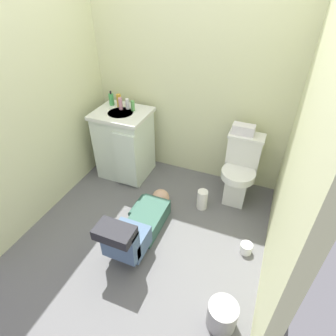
% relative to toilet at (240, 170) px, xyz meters
% --- Properties ---
extents(ground_plane, '(2.70, 3.02, 0.04)m').
position_rel_toilet_xyz_m(ground_plane, '(-0.70, -0.72, -0.39)').
color(ground_plane, '#5F5F60').
extents(wall_back, '(2.36, 0.08, 2.40)m').
position_rel_toilet_xyz_m(wall_back, '(-0.70, 0.33, 0.83)').
color(wall_back, beige).
rests_on(wall_back, ground_plane).
extents(wall_left, '(0.08, 2.02, 2.40)m').
position_rel_toilet_xyz_m(wall_left, '(-1.84, -0.72, 0.83)').
color(wall_left, beige).
rests_on(wall_left, ground_plane).
extents(wall_right, '(0.08, 2.02, 2.40)m').
position_rel_toilet_xyz_m(wall_right, '(0.44, -0.72, 0.83)').
color(wall_right, beige).
rests_on(wall_right, ground_plane).
extents(toilet, '(0.36, 0.46, 0.75)m').
position_rel_toilet_xyz_m(toilet, '(0.00, 0.00, 0.00)').
color(toilet, silver).
rests_on(toilet, ground_plane).
extents(vanity_cabinet, '(0.60, 0.53, 0.82)m').
position_rel_toilet_xyz_m(vanity_cabinet, '(-1.35, -0.06, 0.05)').
color(vanity_cabinet, silver).
rests_on(vanity_cabinet, ground_plane).
extents(faucet, '(0.02, 0.02, 0.10)m').
position_rel_toilet_xyz_m(faucet, '(-1.36, 0.09, 0.50)').
color(faucet, silver).
rests_on(faucet, vanity_cabinet).
extents(person_plumber, '(0.39, 1.06, 0.52)m').
position_rel_toilet_xyz_m(person_plumber, '(-0.73, -0.96, -0.19)').
color(person_plumber, '#33594C').
rests_on(person_plumber, ground_plane).
extents(tissue_box, '(0.22, 0.11, 0.10)m').
position_rel_toilet_xyz_m(tissue_box, '(-0.04, 0.09, 0.43)').
color(tissue_box, silver).
rests_on(tissue_box, toilet).
extents(soap_dispenser, '(0.06, 0.06, 0.17)m').
position_rel_toilet_xyz_m(soap_dispenser, '(-1.55, 0.07, 0.52)').
color(soap_dispenser, '#41A051').
rests_on(soap_dispenser, vanity_cabinet).
extents(bottle_amber, '(0.05, 0.05, 0.14)m').
position_rel_toilet_xyz_m(bottle_amber, '(-1.45, 0.07, 0.52)').
color(bottle_amber, gold).
rests_on(bottle_amber, vanity_cabinet).
extents(bottle_pink, '(0.04, 0.04, 0.13)m').
position_rel_toilet_xyz_m(bottle_pink, '(-1.39, 0.00, 0.52)').
color(bottle_pink, pink).
rests_on(bottle_pink, vanity_cabinet).
extents(bottle_white, '(0.04, 0.04, 0.12)m').
position_rel_toilet_xyz_m(bottle_white, '(-1.33, 0.04, 0.51)').
color(bottle_white, white).
rests_on(bottle_white, vanity_cabinet).
extents(bottle_green, '(0.04, 0.04, 0.11)m').
position_rel_toilet_xyz_m(bottle_green, '(-1.25, 0.03, 0.51)').
color(bottle_green, '#51964A').
rests_on(bottle_green, vanity_cabinet).
extents(trash_can, '(0.22, 0.22, 0.23)m').
position_rel_toilet_xyz_m(trash_can, '(0.18, -1.43, -0.25)').
color(trash_can, gray).
rests_on(trash_can, ground_plane).
extents(paper_towel_roll, '(0.11, 0.11, 0.23)m').
position_rel_toilet_xyz_m(paper_towel_roll, '(-0.30, -0.32, -0.25)').
color(paper_towel_roll, white).
rests_on(paper_towel_roll, ground_plane).
extents(toilet_paper_roll, '(0.11, 0.11, 0.10)m').
position_rel_toilet_xyz_m(toilet_paper_roll, '(0.24, -0.73, -0.32)').
color(toilet_paper_roll, white).
rests_on(toilet_paper_roll, ground_plane).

